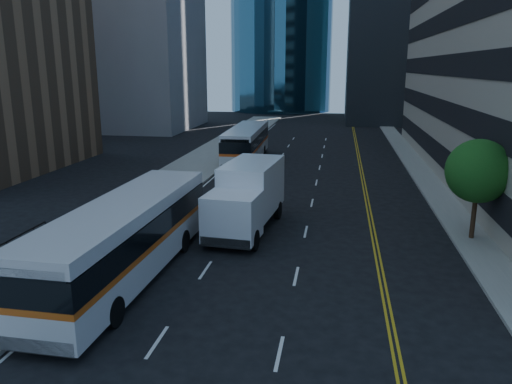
% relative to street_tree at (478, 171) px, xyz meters
% --- Properties ---
extents(ground, '(160.00, 160.00, 0.00)m').
position_rel_street_tree_xyz_m(ground, '(-9.00, -8.00, -3.64)').
color(ground, black).
rests_on(ground, ground).
extents(sidewalk_west, '(5.00, 90.00, 0.15)m').
position_rel_street_tree_xyz_m(sidewalk_west, '(-19.50, 17.00, -3.57)').
color(sidewalk_west, gray).
rests_on(sidewalk_west, ground).
extents(sidewalk_east, '(2.00, 90.00, 0.15)m').
position_rel_street_tree_xyz_m(sidewalk_east, '(-0.00, 17.00, -3.57)').
color(sidewalk_east, gray).
rests_on(sidewalk_east, ground).
extents(midrise_west, '(18.00, 18.00, 35.00)m').
position_rel_street_tree_xyz_m(midrise_west, '(-37.00, 44.00, 13.86)').
color(midrise_west, gray).
rests_on(midrise_west, ground).
extents(street_tree, '(3.20, 3.20, 5.10)m').
position_rel_street_tree_xyz_m(street_tree, '(0.00, 0.00, 0.00)').
color(street_tree, '#332114').
rests_on(street_tree, sidewalk_east).
extents(bus_front, '(3.10, 12.96, 3.33)m').
position_rel_street_tree_xyz_m(bus_front, '(-15.49, -7.36, -1.82)').
color(bus_front, silver).
rests_on(bus_front, ground).
extents(bus_rear, '(3.05, 12.43, 3.19)m').
position_rel_street_tree_xyz_m(bus_rear, '(-15.49, 20.04, -1.90)').
color(bus_rear, silver).
rests_on(bus_rear, ground).
extents(box_truck, '(3.27, 7.74, 3.61)m').
position_rel_street_tree_xyz_m(box_truck, '(-11.69, -0.21, -1.74)').
color(box_truck, white).
rests_on(box_truck, ground).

